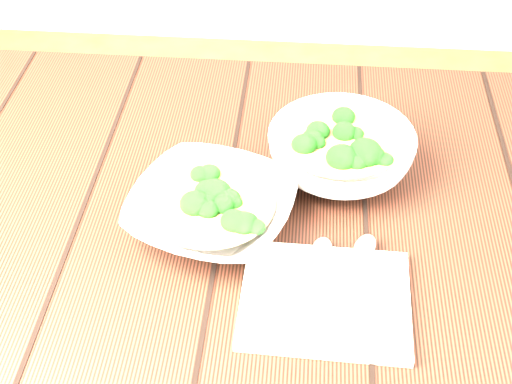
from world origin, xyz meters
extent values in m
cube|color=#35180F|center=(0.00, 0.00, 0.73)|extent=(1.20, 0.80, 0.04)
cube|color=#35180F|center=(-0.54, 0.34, 0.35)|extent=(0.07, 0.07, 0.71)
imported|color=silver|center=(-0.03, -0.03, 0.78)|extent=(0.27, 0.27, 0.05)
cylinder|color=olive|center=(-0.03, -0.03, 0.79)|extent=(0.17, 0.17, 0.00)
ellipsoid|color=#206C18|center=(-0.01, -0.02, 0.80)|extent=(0.03, 0.03, 0.03)
ellipsoid|color=#206C18|center=(-0.01, 0.00, 0.80)|extent=(0.03, 0.03, 0.03)
ellipsoid|color=#206C18|center=(-0.04, 0.02, 0.80)|extent=(0.03, 0.03, 0.03)
ellipsoid|color=#206C18|center=(-0.05, -0.01, 0.80)|extent=(0.03, 0.03, 0.03)
ellipsoid|color=#206C18|center=(-0.07, -0.02, 0.80)|extent=(0.03, 0.03, 0.03)
ellipsoid|color=#206C18|center=(-0.08, -0.06, 0.80)|extent=(0.03, 0.03, 0.03)
ellipsoid|color=#206C18|center=(-0.04, -0.06, 0.80)|extent=(0.03, 0.03, 0.03)
ellipsoid|color=#206C18|center=(-0.01, -0.07, 0.80)|extent=(0.03, 0.03, 0.03)
ellipsoid|color=#206C18|center=(0.02, -0.05, 0.80)|extent=(0.03, 0.03, 0.03)
imported|color=silver|center=(0.14, 0.11, 0.78)|extent=(0.27, 0.27, 0.07)
cylinder|color=olive|center=(0.14, 0.11, 0.81)|extent=(0.17, 0.17, 0.00)
ellipsoid|color=#206C18|center=(0.16, 0.11, 0.81)|extent=(0.04, 0.04, 0.03)
ellipsoid|color=#206C18|center=(0.16, 0.14, 0.81)|extent=(0.04, 0.04, 0.03)
ellipsoid|color=#206C18|center=(0.14, 0.16, 0.81)|extent=(0.04, 0.04, 0.03)
ellipsoid|color=#206C18|center=(0.12, 0.12, 0.81)|extent=(0.04, 0.04, 0.03)
ellipsoid|color=#206C18|center=(0.10, 0.11, 0.81)|extent=(0.04, 0.04, 0.03)
ellipsoid|color=#206C18|center=(0.10, 0.07, 0.81)|extent=(0.04, 0.04, 0.03)
ellipsoid|color=#206C18|center=(0.14, 0.08, 0.81)|extent=(0.04, 0.04, 0.03)
ellipsoid|color=#206C18|center=(0.16, 0.07, 0.81)|extent=(0.04, 0.04, 0.03)
ellipsoid|color=#206C18|center=(0.20, 0.08, 0.81)|extent=(0.04, 0.04, 0.03)
torus|color=black|center=(0.02, 0.02, 0.76)|extent=(0.15, 0.15, 0.03)
cube|color=beige|center=(0.12, -0.15, 0.76)|extent=(0.21, 0.18, 0.01)
cylinder|color=#B6B0A0|center=(0.11, -0.15, 0.76)|extent=(0.02, 0.13, 0.01)
ellipsoid|color=#B6B0A0|center=(0.12, -0.08, 0.76)|extent=(0.03, 0.05, 0.01)
cylinder|color=#B6B0A0|center=(0.15, -0.14, 0.76)|extent=(0.05, 0.13, 0.01)
ellipsoid|color=#B6B0A0|center=(0.18, -0.06, 0.76)|extent=(0.04, 0.06, 0.01)
camera|label=1|loc=(0.09, -0.72, 1.45)|focal=50.00mm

